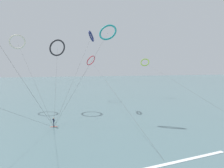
{
  "coord_description": "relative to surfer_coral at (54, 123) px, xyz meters",
  "views": [
    {
      "loc": [
        -7.7,
        -9.13,
        10.95
      ],
      "look_at": [
        0.0,
        19.18,
        8.3
      ],
      "focal_mm": 31.24,
      "sensor_mm": 36.0,
      "label": 1
    }
  ],
  "objects": [
    {
      "name": "sea_water",
      "position": [
        8.85,
        77.45,
        -0.78
      ],
      "size": [
        400.0,
        200.0,
        0.08
      ],
      "primitive_type": "cube",
      "color": "slate",
      "rests_on": "ground"
    },
    {
      "name": "surfer_coral",
      "position": [
        0.0,
        0.0,
        0.0
      ],
      "size": [
        1.4,
        0.6,
        1.7
      ],
      "rotation": [
        0.0,
        0.0,
        4.67
      ],
      "color": "#EA7260",
      "rests_on": "ground"
    },
    {
      "name": "kite_teal",
      "position": [
        11.75,
        6.76,
        17.66
      ],
      "size": [
        14.09,
        8.94,
        20.42
      ],
      "rotation": [
        0.0,
        0.0,
        5.62
      ],
      "color": "teal",
      "rests_on": "ground"
    },
    {
      "name": "kite_navy",
      "position": [
        10.05,
        19.12,
        18.53
      ],
      "size": [
        11.43,
        20.97,
        21.0
      ],
      "rotation": [
        0.0,
        0.0,
        1.16
      ],
      "color": "navy",
      "rests_on": "ground"
    },
    {
      "name": "kite_charcoal",
      "position": [
        0.87,
        18.53,
        15.04
      ],
      "size": [
        4.93,
        20.57,
        18.09
      ],
      "rotation": [
        0.0,
        0.0,
        3.68
      ],
      "color": "black",
      "rests_on": "ground"
    },
    {
      "name": "kite_lime",
      "position": [
        31.97,
        30.83,
        11.6
      ],
      "size": [
        3.73,
        49.95,
        13.94
      ],
      "rotation": [
        0.0,
        0.0,
        5.66
      ],
      "color": "#8CC62D",
      "rests_on": "ground"
    },
    {
      "name": "kite_ivory",
      "position": [
        -9.6,
        22.66,
        16.76
      ],
      "size": [
        11.97,
        24.41,
        19.55
      ],
      "rotation": [
        0.0,
        0.0,
        3.43
      ],
      "color": "silver",
      "rests_on": "ground"
    },
    {
      "name": "kite_crimson",
      "position": [
        11.7,
        30.05,
        12.09
      ],
      "size": [
        4.28,
        49.18,
        14.62
      ],
      "rotation": [
        0.0,
        0.0,
        3.93
      ],
      "color": "red",
      "rests_on": "ground"
    },
    {
      "name": "wave_crest_far",
      "position": [
        11.41,
        -17.56,
        -0.76
      ],
      "size": [
        19.43,
        2.77,
        0.12
      ],
      "primitive_type": "cube",
      "rotation": [
        0.0,
        0.0,
        0.12
      ],
      "color": "white",
      "rests_on": "ground"
    }
  ]
}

